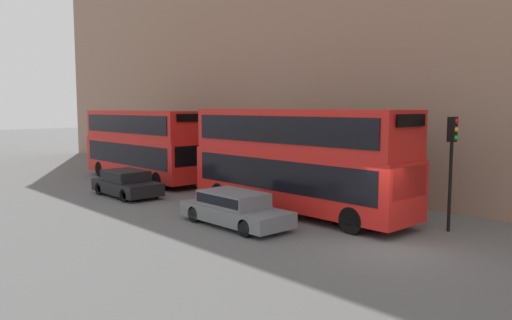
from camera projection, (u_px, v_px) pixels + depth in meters
ground_plane at (390, 247)px, 16.24m from camera, size 200.00×200.00×0.00m
bus_leading at (296, 156)px, 21.26m from camera, size 2.59×10.85×4.46m
bus_second_in_queue at (143, 142)px, 30.73m from camera, size 2.59×10.39×4.33m
car_dark_sedan at (234, 207)px, 19.19m from camera, size 1.86×4.79×1.31m
car_hatchback at (126, 182)px, 25.52m from camera, size 1.89×4.22×1.33m
traffic_light at (452, 150)px, 18.01m from camera, size 0.30×0.36×4.20m
pedestrian at (313, 187)px, 23.34m from camera, size 0.36×0.36×1.75m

